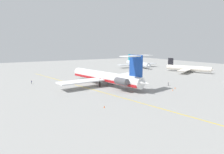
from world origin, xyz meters
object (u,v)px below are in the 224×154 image
airliner_far_left (138,64)px  ground_crew_near_nose (168,83)px  ground_crew_near_tail (31,81)px  safety_cone_nose (173,90)px  airliner_mid_left (189,68)px  safety_cone_wingtip (175,88)px  main_jetliner (106,77)px  ground_crew_portside (106,72)px  safety_cone_tail (104,107)px

airliner_far_left → ground_crew_near_nose: (62.89, -33.05, -1.80)m
ground_crew_near_tail → ground_crew_near_nose: bearing=137.4°
airliner_far_left → safety_cone_nose: bearing=-21.2°
airliner_far_left → safety_cone_nose: size_ratio=60.14×
airliner_far_left → airliner_mid_left: (39.32, 11.10, -0.32)m
airliner_far_left → safety_cone_wingtip: airliner_far_left is taller
safety_cone_wingtip → main_jetliner: bearing=-133.7°
ground_crew_near_tail → main_jetliner: bearing=135.1°
ground_crew_portside → safety_cone_wingtip: bearing=41.3°
safety_cone_nose → airliner_far_left: bearing=151.2°
ground_crew_near_nose → safety_cone_tail: 40.82m
safety_cone_wingtip → safety_cone_nose: bearing=-60.9°
airliner_far_left → ground_crew_portside: bearing=-57.4°
airliner_far_left → safety_cone_tail: bearing=-36.0°
airliner_far_left → ground_crew_portside: airliner_far_left is taller
ground_crew_portside → safety_cone_wingtip: 50.30m
main_jetliner → ground_crew_near_tail: (-20.54, -27.47, -2.67)m
airliner_far_left → ground_crew_near_tail: size_ratio=18.59×
safety_cone_tail → airliner_mid_left: bearing=113.6°
safety_cone_nose → airliner_mid_left: bearing=122.1°
safety_cone_wingtip → ground_crew_portside: bearing=-175.0°
ground_crew_portside → safety_cone_nose: bearing=37.2°
airliner_mid_left → safety_cone_tail: airliner_mid_left is taller
airliner_far_left → airliner_mid_left: airliner_far_left is taller
airliner_far_left → safety_cone_wingtip: (68.67, -35.29, -2.63)m
safety_cone_nose → ground_crew_near_tail: bearing=-133.4°
airliner_far_left → airliner_mid_left: 40.85m
main_jetliner → safety_cone_nose: (21.90, 17.35, -3.52)m
airliner_mid_left → safety_cone_tail: bearing=-89.2°
safety_cone_nose → safety_cone_wingtip: 4.04m
safety_cone_tail → ground_crew_portside: bearing=150.6°
main_jetliner → safety_cone_nose: main_jetliner is taller
ground_crew_portside → safety_cone_wingtip: size_ratio=3.27×
ground_crew_near_tail → ground_crew_portside: (-9.63, 43.95, 0.01)m
ground_crew_near_tail → safety_cone_nose: (42.44, 44.82, -0.85)m
airliner_far_left → safety_cone_wingtip: bearing=-19.6°
airliner_far_left → safety_cone_tail: 104.29m
main_jetliner → ground_crew_near_tail: 34.40m
safety_cone_wingtip → safety_cone_tail: (6.89, -36.55, 0.00)m
ground_crew_near_nose → safety_cone_nose: (7.74, -5.77, -0.84)m
airliner_mid_left → ground_crew_near_nose: size_ratio=16.17×
airliner_mid_left → ground_crew_near_tail: airliner_mid_left is taller
safety_cone_nose → main_jetliner: bearing=-141.6°
ground_crew_portside → safety_cone_nose: size_ratio=3.27×
ground_crew_near_nose → airliner_far_left: bearing=42.6°
ground_crew_near_tail → safety_cone_nose: size_ratio=3.24×
airliner_far_left → airliner_mid_left: size_ratio=1.16×
main_jetliner → safety_cone_nose: size_ratio=86.50×
ground_crew_portside → safety_cone_nose: ground_crew_portside is taller
main_jetliner → safety_cone_wingtip: 29.08m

